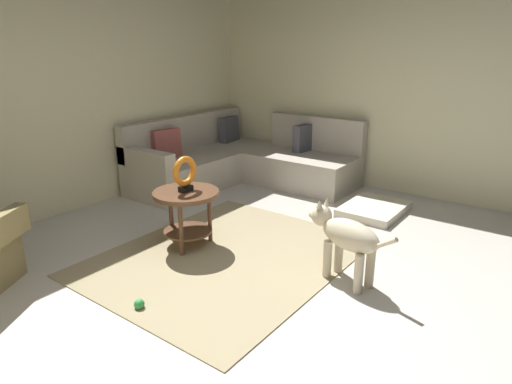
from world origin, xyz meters
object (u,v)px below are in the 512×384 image
(sectional_couch, at_px, (240,162))
(dog, at_px, (346,237))
(torus_sculpture, at_px, (185,173))
(dog_bed_mat, at_px, (374,209))
(side_table, at_px, (187,204))
(dog_toy_ball, at_px, (139,304))

(sectional_couch, height_order, dog, sectional_couch)
(sectional_couch, xyz_separation_m, dog, (-1.60, -2.33, 0.09))
(sectional_couch, height_order, torus_sculpture, sectional_couch)
(torus_sculpture, bearing_deg, dog_bed_mat, -29.63)
(torus_sculpture, relative_size, dog_bed_mat, 0.41)
(sectional_couch, relative_size, torus_sculpture, 6.90)
(side_table, relative_size, dog, 0.72)
(side_table, distance_m, dog_bed_mat, 2.18)
(sectional_couch, xyz_separation_m, torus_sculpture, (-1.88, -0.87, 0.42))
(torus_sculpture, distance_m, dog_toy_ball, 1.27)
(dog_bed_mat, height_order, dog, dog)
(sectional_couch, relative_size, dog_bed_mat, 2.81)
(dog, relative_size, dog_toy_ball, 10.91)
(dog_bed_mat, bearing_deg, side_table, 150.37)
(dog_bed_mat, height_order, dog_toy_ball, dog_bed_mat)
(torus_sculpture, xyz_separation_m, dog_toy_ball, (-0.97, -0.47, -0.67))
(torus_sculpture, relative_size, dog_toy_ball, 4.26)
(torus_sculpture, distance_m, dog, 1.52)
(dog, xyz_separation_m, dog_toy_ball, (-1.25, 0.99, -0.34))
(sectional_couch, xyz_separation_m, side_table, (-1.88, -0.87, 0.12))
(dog_bed_mat, bearing_deg, dog_toy_ball, 168.20)
(side_table, bearing_deg, torus_sculpture, -100.62)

